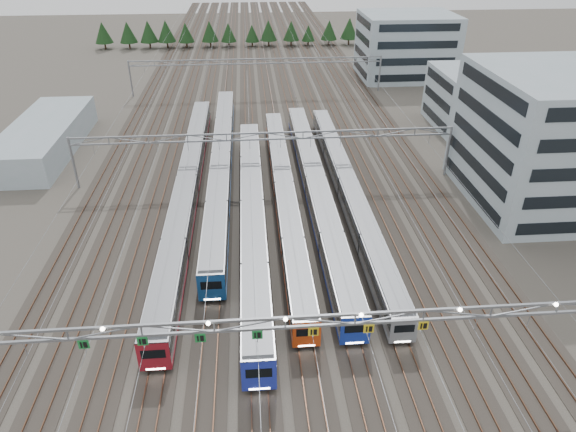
{
  "coord_description": "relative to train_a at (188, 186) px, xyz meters",
  "views": [
    {
      "loc": [
        -2.22,
        -30.63,
        35.05
      ],
      "look_at": [
        2.05,
        23.13,
        3.5
      ],
      "focal_mm": 32.0,
      "sensor_mm": 36.0,
      "label": 1
    }
  ],
  "objects": [
    {
      "name": "train_f",
      "position": [
        22.5,
        -2.09,
        -0.17
      ],
      "size": [
        2.62,
        58.55,
        3.4
      ],
      "color": "black",
      "rests_on": "ground"
    },
    {
      "name": "train_d",
      "position": [
        13.5,
        -2.64,
        -0.15
      ],
      "size": [
        2.66,
        57.05,
        3.45
      ],
      "color": "black",
      "rests_on": "ground"
    },
    {
      "name": "ground",
      "position": [
        11.25,
        -35.1,
        -2.13
      ],
      "size": [
        400.0,
        400.0,
        0.0
      ],
      "primitive_type": "plane",
      "color": "#47423A",
      "rests_on": "ground"
    },
    {
      "name": "treeline",
      "position": [
        16.65,
        99.47,
        2.11
      ],
      "size": [
        106.4,
        5.6,
        7.02
      ],
      "color": "#332114",
      "rests_on": "ground"
    },
    {
      "name": "train_e",
      "position": [
        18.0,
        -1.68,
        -0.01
      ],
      "size": [
        2.86,
        59.05,
        3.72
      ],
      "color": "black",
      "rests_on": "ground"
    },
    {
      "name": "west_shed",
      "position": [
        -25.95,
        19.71,
        0.34
      ],
      "size": [
        10.0,
        30.0,
        4.93
      ],
      "primitive_type": "cube",
      "color": "#96ADB4",
      "rests_on": "ground"
    },
    {
      "name": "train_a",
      "position": [
        0.0,
        0.0,
        0.0
      ],
      "size": [
        2.88,
        65.95,
        3.75
      ],
      "color": "black",
      "rests_on": "ground"
    },
    {
      "name": "depot_bldg_south",
      "position": [
        48.74,
        -3.9,
        6.95
      ],
      "size": [
        18.0,
        22.0,
        18.16
      ],
      "primitive_type": "cube",
      "color": "#96ADB4",
      "rests_on": "ground"
    },
    {
      "name": "depot_bldg_mid",
      "position": [
        51.34,
        25.74,
        3.2
      ],
      "size": [
        14.0,
        16.0,
        10.65
      ],
      "primitive_type": "cube",
      "color": "#96ADB4",
      "rests_on": "ground"
    },
    {
      "name": "gantry_mid",
      "position": [
        11.25,
        4.9,
        4.26
      ],
      "size": [
        56.36,
        0.36,
        8.0
      ],
      "color": "gray",
      "rests_on": "ground"
    },
    {
      "name": "depot_bldg_north",
      "position": [
        48.31,
        61.76,
        5.4
      ],
      "size": [
        22.0,
        18.0,
        15.05
      ],
      "primitive_type": "cube",
      "color": "#96ADB4",
      "rests_on": "ground"
    },
    {
      "name": "gantry_far",
      "position": [
        11.25,
        49.9,
        4.26
      ],
      "size": [
        56.36,
        0.36,
        8.0
      ],
      "color": "gray",
      "rests_on": "ground"
    },
    {
      "name": "gantry_near",
      "position": [
        11.2,
        -35.22,
        4.96
      ],
      "size": [
        56.36,
        0.61,
        8.08
      ],
      "color": "gray",
      "rests_on": "ground"
    },
    {
      "name": "track_bed",
      "position": [
        11.25,
        64.9,
        -0.63
      ],
      "size": [
        54.0,
        260.0,
        5.42
      ],
      "color": "#2D2823",
      "rests_on": "ground"
    },
    {
      "name": "train_c",
      "position": [
        9.0,
        -8.32,
        0.07
      ],
      "size": [
        2.99,
        55.15,
        3.89
      ],
      "color": "black",
      "rests_on": "ground"
    },
    {
      "name": "train_b",
      "position": [
        4.5,
        7.65,
        0.03
      ],
      "size": [
        2.92,
        62.97,
        3.8
      ],
      "color": "black",
      "rests_on": "ground"
    }
  ]
}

